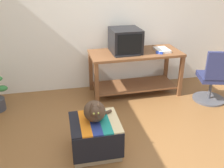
# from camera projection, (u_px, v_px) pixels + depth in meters

# --- Properties ---
(ground_plane) EXTENTS (14.00, 14.00, 0.00)m
(ground_plane) POSITION_uv_depth(u_px,v_px,m) (132.00, 155.00, 3.03)
(ground_plane) COLOR brown
(back_wall) EXTENTS (8.00, 0.10, 2.60)m
(back_wall) POSITION_uv_depth(u_px,v_px,m) (101.00, 14.00, 4.31)
(back_wall) COLOR silver
(back_wall) RESTS_ON ground_plane
(desk) EXTENTS (1.52, 0.69, 0.74)m
(desk) POSITION_uv_depth(u_px,v_px,m) (135.00, 65.00, 4.34)
(desk) COLOR brown
(desk) RESTS_ON ground_plane
(tv_monitor) EXTENTS (0.48, 0.51, 0.38)m
(tv_monitor) POSITION_uv_depth(u_px,v_px,m) (125.00, 41.00, 4.17)
(tv_monitor) COLOR black
(tv_monitor) RESTS_ON desk
(keyboard) EXTENTS (0.40, 0.16, 0.02)m
(keyboard) POSITION_uv_depth(u_px,v_px,m) (127.00, 55.00, 4.06)
(keyboard) COLOR black
(keyboard) RESTS_ON desk
(book) EXTENTS (0.21, 0.30, 0.04)m
(book) POSITION_uv_depth(u_px,v_px,m) (162.00, 50.00, 4.28)
(book) COLOR white
(book) RESTS_ON desk
(ottoman_with_blanket) EXTENTS (0.57, 0.57, 0.41)m
(ottoman_with_blanket) POSITION_uv_depth(u_px,v_px,m) (95.00, 136.00, 3.02)
(ottoman_with_blanket) COLOR tan
(ottoman_with_blanket) RESTS_ON ground_plane
(cat) EXTENTS (0.36, 0.34, 0.29)m
(cat) POSITION_uv_depth(u_px,v_px,m) (95.00, 111.00, 2.90)
(cat) COLOR #473323
(cat) RESTS_ON ottoman_with_blanket
(office_chair) EXTENTS (0.52, 0.52, 0.89)m
(office_chair) POSITION_uv_depth(u_px,v_px,m) (213.00, 80.00, 4.09)
(office_chair) COLOR #4C4C51
(office_chair) RESTS_ON ground_plane
(stapler) EXTENTS (0.11, 0.10, 0.04)m
(stapler) POSITION_uv_depth(u_px,v_px,m) (160.00, 53.00, 4.15)
(stapler) COLOR #2342B7
(stapler) RESTS_ON desk
(pen) EXTENTS (0.11, 0.10, 0.01)m
(pen) POSITION_uv_depth(u_px,v_px,m) (158.00, 50.00, 4.32)
(pen) COLOR #B7B7BC
(pen) RESTS_ON desk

